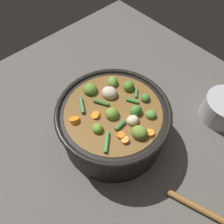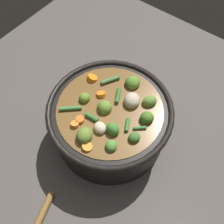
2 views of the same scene
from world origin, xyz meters
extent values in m
plane|color=#514C47|center=(0.00, 0.00, 0.00)|extent=(1.10, 1.10, 0.00)
cylinder|color=black|center=(0.00, 0.00, 0.07)|extent=(0.30, 0.30, 0.13)
torus|color=black|center=(0.00, 0.00, 0.13)|extent=(0.32, 0.32, 0.02)
cylinder|color=brown|center=(0.00, 0.00, 0.07)|extent=(0.27, 0.27, 0.12)
ellipsoid|color=#417A30|center=(-0.03, -0.09, 0.14)|extent=(0.04, 0.04, 0.02)
ellipsoid|color=olive|center=(-0.10, 0.00, 0.14)|extent=(0.05, 0.05, 0.04)
ellipsoid|color=olive|center=(-0.01, 0.01, 0.14)|extent=(0.05, 0.05, 0.03)
ellipsoid|color=olive|center=(-0.02, 0.07, 0.14)|extent=(0.03, 0.03, 0.03)
ellipsoid|color=olive|center=(0.07, -0.07, 0.14)|extent=(0.05, 0.05, 0.03)
ellipsoid|color=#4E8128|center=(0.03, -0.09, 0.14)|extent=(0.04, 0.05, 0.03)
ellipsoid|color=#5C8C2F|center=(0.10, 0.00, 0.14)|extent=(0.04, 0.04, 0.03)
ellipsoid|color=#56913C|center=(-0.08, -0.06, 0.14)|extent=(0.04, 0.04, 0.02)
ellipsoid|color=#42852F|center=(-0.04, -0.04, 0.14)|extent=(0.03, 0.04, 0.03)
cylinder|color=orange|center=(0.02, 0.04, 0.14)|extent=(0.03, 0.03, 0.02)
cylinder|color=orange|center=(-0.07, 0.04, 0.14)|extent=(0.02, 0.03, 0.01)
cylinder|color=orange|center=(0.05, 0.09, 0.14)|extent=(0.04, 0.04, 0.02)
cylinder|color=orange|center=(-0.11, -0.02, 0.14)|extent=(0.03, 0.03, 0.02)
cylinder|color=orange|center=(-0.09, 0.04, 0.14)|extent=(0.03, 0.03, 0.02)
ellipsoid|color=beige|center=(-0.06, -0.02, 0.14)|extent=(0.04, 0.04, 0.03)
ellipsoid|color=beige|center=(0.05, -0.03, 0.14)|extent=(0.06, 0.06, 0.04)
cylinder|color=#358134|center=(-0.01, -0.06, 0.14)|extent=(0.03, 0.02, 0.01)
cylinder|color=#4B8145|center=(0.07, 0.05, 0.14)|extent=(0.05, 0.03, 0.01)
cylinder|color=#39813A|center=(0.00, -0.09, 0.14)|extent=(0.03, 0.03, 0.01)
cylinder|color=#458D41|center=(-0.06, 0.08, 0.14)|extent=(0.04, 0.05, 0.01)
cylinder|color=#39732F|center=(0.04, 0.01, 0.14)|extent=(0.04, 0.03, 0.01)
cylinder|color=#317332|center=(-0.05, 0.02, 0.14)|extent=(0.01, 0.04, 0.01)
camera|label=1|loc=(-0.26, 0.25, 0.65)|focal=37.71mm
camera|label=2|loc=(-0.26, -0.21, 0.68)|focal=42.08mm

